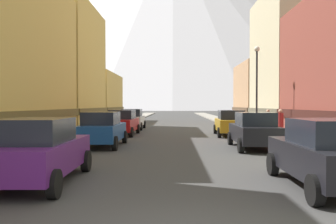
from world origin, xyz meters
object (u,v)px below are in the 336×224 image
Objects in this scene: car_left_1 at (102,129)px; potted_plant_1 at (26,139)px; car_right_0 at (327,153)px; car_left_0 at (38,150)px; streetlamp_right at (257,77)px; car_left_2 at (122,122)px; car_left_3 at (132,119)px; pedestrian_0 at (280,125)px; car_right_2 at (231,123)px; car_right_1 at (254,130)px; pedestrian_1 at (268,123)px.

potted_plant_1 is (-3.20, -1.76, -0.35)m from car_left_1.
car_right_0 is 5.53× the size of potted_plant_1.
car_right_0 is (7.60, -8.95, 0.00)m from car_left_1.
car_left_0 is 16.98m from streetlamp_right.
car_left_3 is (-0.00, 6.00, 0.00)m from car_left_2.
pedestrian_0 reaches higher than car_left_2.
car_left_0 is 15.40m from car_left_2.
pedestrian_0 is (2.45, -3.26, 0.06)m from car_right_2.
streetlamp_right is (9.15, -7.43, 3.09)m from car_left_3.
streetlamp_right is at bearing 75.97° from car_right_1.
car_right_0 is at bearing -90.00° from car_right_1.
car_left_1 is 7.63m from car_right_1.
car_right_1 is 7.10m from streetlamp_right.
car_right_2 is (7.60, -6.41, 0.00)m from car_left_3.
car_left_1 is 3.67m from potted_plant_1.
car_right_2 is 5.58× the size of potted_plant_1.
car_left_1 is 1.00× the size of car_right_0.
car_left_2 is 10.78m from car_right_1.
car_right_1 is (-0.00, 8.21, 0.00)m from car_right_0.
car_left_3 is 23.13m from car_right_0.
pedestrian_0 is at bearing 78.62° from car_right_0.
car_right_1 is 2.65× the size of pedestrian_1.
pedestrian_0 is (10.05, 3.23, 0.06)m from car_left_1.
car_left_0 is 1.01× the size of car_left_1.
potted_plant_1 is at bearing -151.26° from car_left_1.
pedestrian_0 is at bearing -53.06° from car_right_2.
streetlamp_right is at bearing 111.91° from pedestrian_0.
car_left_1 is 0.99× the size of car_right_1.
car_left_0 is 16.80m from car_right_2.
car_left_0 is 0.76× the size of streetlamp_right.
pedestrian_1 is (2.45, -0.42, 0.02)m from car_right_2.
pedestrian_1 is at bearing 70.22° from car_right_1.
potted_plant_1 is (-10.80, 7.19, -0.35)m from car_right_0.
potted_plant_1 is at bearing -110.30° from car_left_2.
potted_plant_1 is 14.16m from pedestrian_0.
streetlamp_right is (1.55, 6.21, 3.09)m from car_right_1.
pedestrian_0 reaches higher than car_right_2.
streetlamp_right is at bearing -39.08° from car_left_3.
car_left_3 reaches higher than potted_plant_1.
car_left_0 is at bearing -124.59° from pedestrian_1.
car_right_2 is 0.76× the size of streetlamp_right.
car_left_2 is at bearing 134.83° from car_right_1.
car_left_1 and car_right_1 have the same top height.
car_left_0 is at bearing -89.99° from car_left_1.
streetlamp_right reaches higher than car_right_0.
car_right_0 is 0.75× the size of streetlamp_right.
car_right_2 is 2.66× the size of pedestrian_1.
car_right_0 is (7.60, -21.85, 0.00)m from car_left_3.
car_left_2 is at bearing 69.70° from potted_plant_1.
car_right_0 is 15.22m from pedestrian_1.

